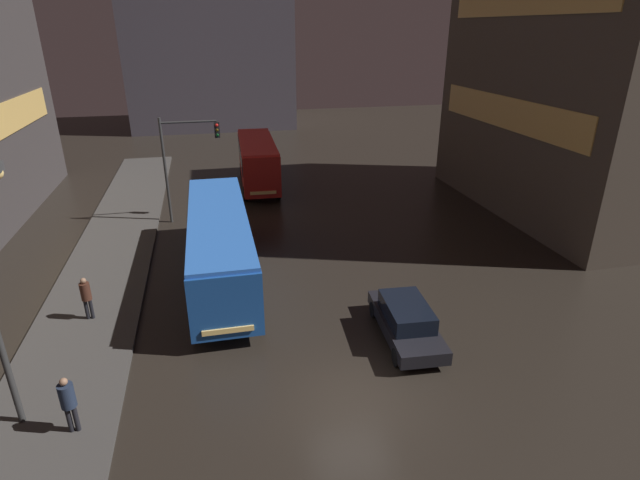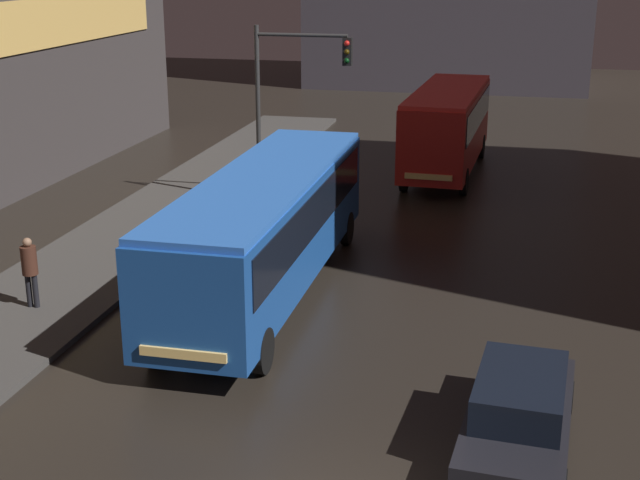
# 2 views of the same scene
# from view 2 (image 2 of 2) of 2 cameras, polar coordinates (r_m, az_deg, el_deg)

# --- Properties ---
(sidewalk_left) EXTENTS (4.00, 48.00, 0.15)m
(sidewalk_left) POSITION_cam_2_polar(r_m,az_deg,el_deg) (25.89, -14.51, -1.61)
(sidewalk_left) COLOR #3D3A38
(sidewalk_left) RESTS_ON ground
(bus_near) EXTENTS (2.67, 11.85, 3.19)m
(bus_near) POSITION_cam_2_polar(r_m,az_deg,el_deg) (22.74, -3.44, 1.26)
(bus_near) COLOR #194793
(bus_near) RESTS_ON ground
(bus_far) EXTENTS (2.81, 9.41, 3.39)m
(bus_far) POSITION_cam_2_polar(r_m,az_deg,el_deg) (35.93, 8.15, 7.50)
(bus_far) COLOR #AD1E19
(bus_far) RESTS_ON ground
(car_taxi) EXTENTS (2.10, 4.71, 1.44)m
(car_taxi) POSITION_cam_2_polar(r_m,az_deg,el_deg) (16.46, 12.62, -10.60)
(car_taxi) COLOR black
(car_taxi) RESTS_ON ground
(pedestrian_near) EXTENTS (0.45, 0.45, 1.78)m
(pedestrian_near) POSITION_cam_2_polar(r_m,az_deg,el_deg) (22.79, -18.09, -1.59)
(pedestrian_near) COLOR black
(pedestrian_near) RESTS_ON sidewalk_left
(traffic_light_main) EXTENTS (3.33, 0.35, 6.19)m
(traffic_light_main) POSITION_cam_2_polar(r_m,az_deg,el_deg) (30.34, -1.94, 9.80)
(traffic_light_main) COLOR #2D2D2D
(traffic_light_main) RESTS_ON ground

